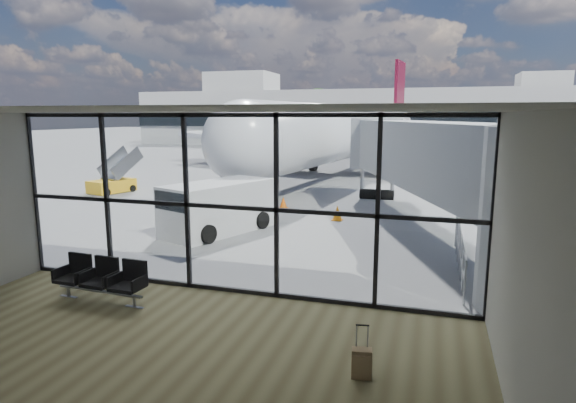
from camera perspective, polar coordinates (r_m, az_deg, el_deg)
The scene contains 20 objects.
ground at distance 51.15m, azimuth 11.60°, elevation 5.00°, with size 220.00×220.00×0.00m, color slate.
lounge_shell at distance 7.81m, azimuth -21.23°, elevation -3.72°, with size 12.02×8.01×4.51m.
glass_curtain_wall at distance 11.94m, azimuth -6.84°, elevation -0.44°, with size 12.10×0.12×4.50m.
jet_bridge at distance 17.89m, azimuth 17.38°, elevation 4.35°, with size 8.00×16.50×4.33m.
apron_railing at distance 14.73m, azimuth 19.73°, elevation -5.04°, with size 0.06×5.46×1.11m.
far_terminal at distance 72.90m, azimuth 12.94°, elevation 9.75°, with size 80.00×12.20×11.00m.
tree_0 at distance 96.54m, azimuth -14.29°, elevation 9.99°, with size 4.95×4.95×7.12m.
tree_1 at distance 93.60m, azimuth -11.11°, elevation 10.50°, with size 5.61×5.61×8.07m.
tree_2 at distance 90.95m, azimuth -7.72°, elevation 11.00°, with size 6.27×6.27×9.03m.
tree_3 at distance 88.62m, azimuth -4.11°, elevation 10.28°, with size 4.95×4.95×7.12m.
tree_4 at distance 86.65m, azimuth -0.35°, elevation 10.72°, with size 5.61×5.61×8.07m.
tree_5 at distance 85.07m, azimuth 3.59°, elevation 11.13°, with size 6.27×6.27×9.03m.
seating_row at distance 12.57m, azimuth -21.10°, elevation -8.35°, with size 2.39×0.77×1.06m.
suitcase at distance 8.71m, azimuth 8.71°, elevation -18.41°, with size 0.37×0.29×0.93m.
airliner at distance 38.84m, azimuth 7.71°, elevation 8.18°, with size 34.25×39.86×10.29m.
service_van at distance 18.53m, azimuth -8.56°, elevation -0.65°, with size 3.38×4.82×1.93m.
belt_loader at distance 32.26m, azimuth -4.83°, elevation 3.22°, with size 1.43×3.51×1.61m.
mobile_stairs at distance 29.79m, azimuth -20.05°, elevation 1.97°, with size 2.11×3.21×2.08m.
traffic_cone_a at distance 20.70m, azimuth 5.87°, elevation -1.38°, with size 0.45×0.45×0.64m.
traffic_cone_b at distance 23.22m, azimuth -0.55°, elevation -0.16°, with size 0.39×0.39×0.56m.
Camera 1 is at (4.76, -10.73, 4.44)m, focal length 30.00 mm.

